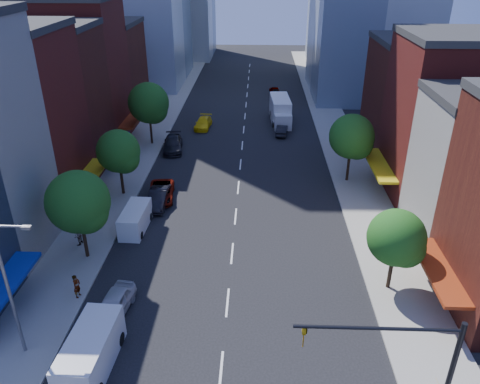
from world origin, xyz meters
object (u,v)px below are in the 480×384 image
object	(u,v)px
parked_car_front	(114,304)
parked_car_second	(158,198)
parked_car_third	(161,192)
taxi	(203,123)
cargo_van_near	(90,354)
box_truck	(280,111)
pedestrian_far	(78,236)
traffic_car_far	(275,90)
parked_car_rear	(173,144)
pedestrian_near	(77,286)
traffic_car_oncoming	(282,130)
cargo_van_far	(135,220)

from	to	relation	value
parked_car_front	parked_car_second	size ratio (longest dim) A/B	0.92
parked_car_third	taxi	distance (m)	21.32
cargo_van_near	box_truck	world-z (taller)	box_truck
parked_car_front	pedestrian_far	distance (m)	9.54
parked_car_second	traffic_car_far	bearing A→B (deg)	73.59
parked_car_third	cargo_van_near	xyz separation A→B (m)	(-0.01, -21.40, 0.47)
cargo_van_near	taxi	distance (m)	42.68
parked_car_rear	parked_car_third	bearing A→B (deg)	-92.90
pedestrian_near	pedestrian_far	world-z (taller)	pedestrian_near
parked_car_rear	box_truck	world-z (taller)	box_truck
parked_car_rear	traffic_car_oncoming	size ratio (longest dim) A/B	1.38
parked_car_second	taxi	size ratio (longest dim) A/B	1.01
parked_car_third	cargo_van_far	distance (m)	6.01
parked_car_third	pedestrian_near	size ratio (longest dim) A/B	2.89
parked_car_rear	cargo_van_near	size ratio (longest dim) A/B	0.96
cargo_van_near	cargo_van_far	bearing A→B (deg)	97.11
parked_car_third	parked_car_rear	bearing A→B (deg)	87.59
parked_car_third	taxi	xyz separation A→B (m)	(1.85, 21.24, -0.02)
parked_car_third	parked_car_rear	xyz separation A→B (m)	(-0.95, 12.80, 0.09)
parked_car_third	traffic_car_far	size ratio (longest dim) A/B	1.32
parked_car_third	parked_car_front	bearing A→B (deg)	-96.68
parked_car_front	pedestrian_far	xyz separation A→B (m)	(-5.26, 7.96, 0.23)
parked_car_rear	traffic_car_far	size ratio (longest dim) A/B	1.41
box_truck	traffic_car_oncoming	bearing A→B (deg)	-93.11
parked_car_front	pedestrian_near	size ratio (longest dim) A/B	2.48
parked_car_front	parked_car_rear	world-z (taller)	parked_car_rear
cargo_van_near	traffic_car_far	size ratio (longest dim) A/B	1.46
traffic_car_far	parked_car_third	bearing A→B (deg)	66.92
traffic_car_oncoming	box_truck	xyz separation A→B (m)	(-0.03, 5.38, 0.94)
parked_car_third	traffic_car_oncoming	xyz separation A→B (m)	(12.67, 18.98, -0.06)
cargo_van_near	traffic_car_oncoming	world-z (taller)	cargo_van_near
box_truck	parked_car_third	bearing A→B (deg)	-120.89
parked_car_second	traffic_car_far	distance (m)	42.47
cargo_van_near	pedestrian_near	world-z (taller)	cargo_van_near
pedestrian_far	traffic_car_far	bearing A→B (deg)	171.08
traffic_car_oncoming	pedestrian_near	size ratio (longest dim) A/B	2.24
parked_car_rear	cargo_van_far	world-z (taller)	cargo_van_far
traffic_car_far	box_truck	world-z (taller)	box_truck
pedestrian_far	parked_car_rear	bearing A→B (deg)	179.81
parked_car_second	cargo_van_far	size ratio (longest dim) A/B	1.02
parked_car_second	taxi	bearing A→B (deg)	85.71
traffic_car_far	pedestrian_far	bearing A→B (deg)	64.18
box_truck	pedestrian_far	world-z (taller)	box_truck
parked_car_rear	taxi	distance (m)	8.89
cargo_van_far	traffic_car_far	size ratio (longest dim) A/B	1.21
pedestrian_near	taxi	bearing A→B (deg)	3.72
box_truck	pedestrian_near	xyz separation A→B (m)	(-15.64, -39.53, -0.55)
parked_car_second	taxi	xyz separation A→B (m)	(1.85, 22.60, -0.10)
parked_car_front	taxi	xyz separation A→B (m)	(1.85, 37.84, -0.06)
taxi	box_truck	xyz separation A→B (m)	(10.80, 3.12, 0.90)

